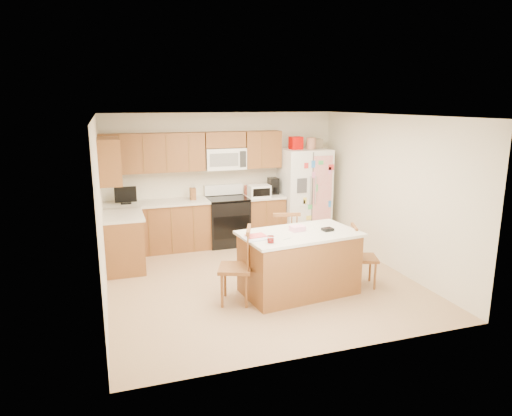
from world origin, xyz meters
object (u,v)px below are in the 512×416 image
object	(u,v)px
island	(299,262)
windsor_chair_right	(362,257)
refrigerator	(304,193)
stove	(227,220)
windsor_chair_left	(237,267)
windsor_chair_back	(285,244)

from	to	relation	value
island	windsor_chair_right	size ratio (longest dim) A/B	1.88
refrigerator	stove	bearing A→B (deg)	177.70
stove	windsor_chair_left	bearing A→B (deg)	-101.80
island	windsor_chair_back	size ratio (longest dim) A/B	1.68
stove	windsor_chair_right	world-z (taller)	stove
refrigerator	windsor_chair_right	world-z (taller)	refrigerator
stove	windsor_chair_back	bearing A→B (deg)	-75.62
windsor_chair_right	windsor_chair_back	bearing A→B (deg)	138.70
stove	windsor_chair_back	world-z (taller)	stove
stove	refrigerator	world-z (taller)	refrigerator
stove	refrigerator	xyz separation A→B (m)	(1.57, -0.06, 0.45)
island	windsor_chair_back	xyz separation A→B (m)	(0.08, 0.75, 0.04)
windsor_chair_back	windsor_chair_right	size ratio (longest dim) A/B	1.12
windsor_chair_right	stove	bearing A→B (deg)	117.85
windsor_chair_back	windsor_chair_left	bearing A→B (deg)	-141.73
windsor_chair_back	windsor_chair_right	bearing A→B (deg)	-41.30
stove	island	size ratio (longest dim) A/B	0.65
island	windsor_chair_right	xyz separation A→B (m)	(1.00, -0.06, -0.02)
stove	island	xyz separation A→B (m)	(0.39, -2.56, -0.02)
island	stove	bearing A→B (deg)	98.58
refrigerator	windsor_chair_left	world-z (taller)	refrigerator
stove	island	world-z (taller)	stove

